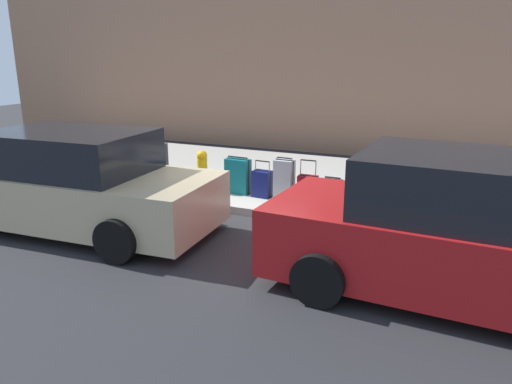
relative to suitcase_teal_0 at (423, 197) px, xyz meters
name	(u,v)px	position (x,y,z in m)	size (l,w,h in m)	color
ground_plane	(232,214)	(3.19, 0.84, -0.48)	(40.00, 40.00, 0.00)	#28282B
sidewalk_curb	(282,179)	(3.19, -1.66, -0.41)	(18.00, 5.00, 0.14)	#ADA89E
suitcase_teal_0	(423,197)	(0.00, 0.00, 0.00)	(0.46, 0.19, 0.73)	#0F606B
suitcase_olive_1	(391,196)	(0.52, 0.04, -0.04)	(0.38, 0.29, 0.83)	#59601E
suitcase_red_2	(361,191)	(1.03, 0.10, 0.01)	(0.46, 0.26, 0.97)	red
suitcase_black_3	(332,193)	(1.54, 0.12, -0.09)	(0.35, 0.20, 0.56)	black
suitcase_maroon_4	(307,190)	(2.00, 0.13, -0.07)	(0.35, 0.22, 0.83)	maroon
suitcase_silver_5	(284,181)	(2.47, 0.11, 0.05)	(0.37, 0.25, 0.84)	#9EA0A8
suitcase_navy_6	(262,184)	(2.94, 0.04, -0.08)	(0.37, 0.27, 0.72)	navy
suitcase_teal_7	(238,176)	(3.47, 0.01, 0.01)	(0.50, 0.28, 0.75)	#0F606B
fire_hydrant	(202,170)	(4.23, 0.07, 0.08)	(0.39, 0.21, 0.81)	#D89E0C
bollard_post	(166,166)	(5.01, 0.22, 0.12)	(0.13, 0.13, 0.92)	#333338
parking_meter	(493,172)	(-1.00, -0.18, 0.49)	(0.12, 0.09, 1.27)	slate
parked_car_red_0	(462,234)	(-0.65, 2.54, 0.32)	(4.59, 2.25, 1.72)	#AD1619
parked_car_beige_1	(73,184)	(5.23, 2.54, 0.28)	(4.87, 2.30, 1.63)	tan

